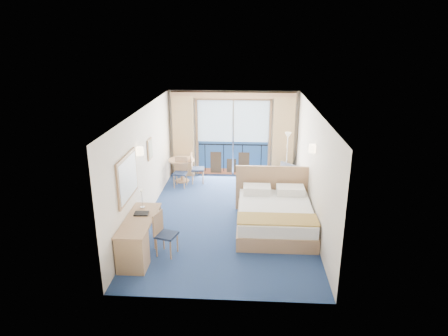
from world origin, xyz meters
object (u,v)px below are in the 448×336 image
(bed, at_px, (275,215))
(desk_chair, at_px, (163,231))
(table_chair_a, at_px, (195,167))
(desk, at_px, (134,245))
(armchair, at_px, (282,177))
(round_table, at_px, (182,165))
(nightstand, at_px, (295,192))
(floor_lamp, at_px, (288,145))
(table_chair_b, at_px, (181,170))

(bed, xyz_separation_m, desk_chair, (-2.35, -1.29, 0.18))
(table_chair_a, bearing_deg, bed, -148.13)
(desk, bearing_deg, table_chair_a, 82.89)
(desk, relative_size, desk_chair, 1.83)
(armchair, height_order, round_table, round_table)
(nightstand, height_order, desk_chair, desk_chair)
(armchair, xyz_separation_m, floor_lamp, (0.18, 0.56, 0.83))
(bed, relative_size, nightstand, 3.64)
(desk_chair, relative_size, round_table, 1.16)
(desk, height_order, table_chair_b, table_chair_b)
(floor_lamp, xyz_separation_m, desk, (-3.36, -4.95, -0.74))
(nightstand, bearing_deg, desk, -136.21)
(table_chair_a, height_order, table_chair_b, table_chair_a)
(desk, xyz_separation_m, desk_chair, (0.47, 0.47, 0.08))
(round_table, bearing_deg, floor_lamp, 3.50)
(desk, height_order, round_table, desk)
(nightstand, xyz_separation_m, armchair, (-0.27, 1.08, 0.04))
(bed, bearing_deg, floor_lamp, 80.35)
(floor_lamp, bearing_deg, round_table, -176.50)
(armchair, distance_m, round_table, 3.05)
(nightstand, bearing_deg, table_chair_b, 161.95)
(nightstand, distance_m, desk, 4.78)
(armchair, relative_size, round_table, 0.97)
(desk, relative_size, table_chair_a, 1.84)
(bed, bearing_deg, round_table, 131.62)
(bed, distance_m, table_chair_b, 3.71)
(bed, xyz_separation_m, table_chair_a, (-2.24, 2.91, 0.18))
(nightstand, height_order, desk, desk)
(nightstand, relative_size, round_table, 0.78)
(table_chair_b, bearing_deg, desk, -87.72)
(bed, height_order, desk_chair, bed)
(nightstand, relative_size, desk_chair, 0.68)
(nightstand, xyz_separation_m, table_chair_b, (-3.26, 1.06, 0.19))
(nightstand, bearing_deg, armchair, 103.95)
(desk_chair, bearing_deg, bed, -45.48)
(bed, distance_m, round_table, 4.01)
(floor_lamp, bearing_deg, bed, -99.65)
(armchair, bearing_deg, desk_chair, 12.83)
(desk, bearing_deg, table_chair_b, 87.47)
(round_table, bearing_deg, armchair, -6.92)
(nightstand, bearing_deg, desk_chair, -136.38)
(nightstand, height_order, floor_lamp, floor_lamp)
(armchair, height_order, table_chair_b, table_chair_b)
(armchair, bearing_deg, nightstand, 61.41)
(desk_chair, xyz_separation_m, round_table, (-0.31, 4.29, 0.02))
(table_chair_b, bearing_deg, armchair, 5.23)
(round_table, bearing_deg, desk, -91.94)
(floor_lamp, bearing_deg, desk, -124.19)
(desk, distance_m, desk_chair, 0.67)
(bed, relative_size, table_chair_b, 2.55)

